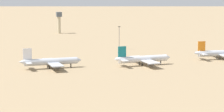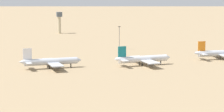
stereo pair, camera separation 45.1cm
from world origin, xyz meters
TOP-DOWN VIEW (x-y plane):
  - ground at (0.00, 0.00)m, footprint 4000.00×4000.00m
  - parked_jet_white_3 at (-56.94, 13.36)m, footprint 39.09×32.77m
  - parked_jet_teal_4 at (0.31, 7.14)m, footprint 38.95×32.81m
  - parked_jet_orange_5 at (59.40, 16.07)m, footprint 38.43×32.27m
  - control_tower at (-13.45, 210.48)m, footprint 5.20×5.20m
  - light_pole_west at (9.06, 83.55)m, footprint 1.80×0.50m

SIDE VIEW (x-z plane):
  - ground at x=0.00m, z-range 0.00..0.00m
  - parked_jet_orange_5 at x=59.40m, z-range -2.19..10.52m
  - parked_jet_teal_4 at x=0.31m, z-range -2.22..10.65m
  - parked_jet_white_3 at x=-56.94m, z-range -2.23..10.70m
  - light_pole_west at x=9.06m, z-range 1.24..18.94m
  - control_tower at x=-13.45m, z-range 2.19..23.40m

